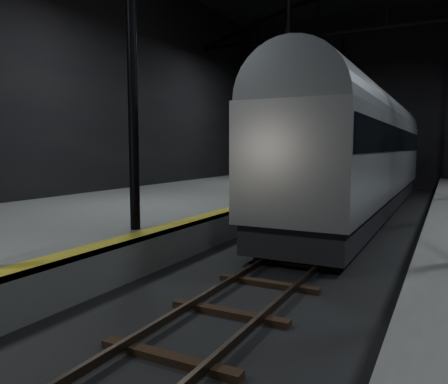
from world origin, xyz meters
The scene contains 5 objects.
ground centered at (0.00, 0.00, 0.00)m, with size 44.00×44.00×0.00m, color black.
platform_left centered at (-7.50, 0.00, 0.50)m, with size 9.00×43.80×1.00m, color #545451.
tactile_strip centered at (-3.25, 0.00, 1.00)m, with size 0.50×43.80×0.01m, color olive.
track centered at (0.00, 0.00, 0.07)m, with size 2.40×43.00×0.24m.
train centered at (0.00, 7.90, 3.22)m, with size 3.23×21.58×5.77m.
Camera 1 is at (3.57, -13.10, 3.15)m, focal length 35.00 mm.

